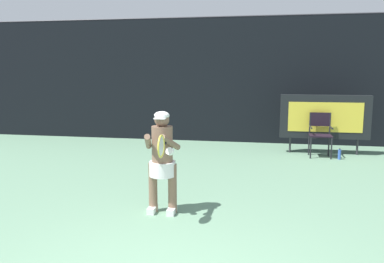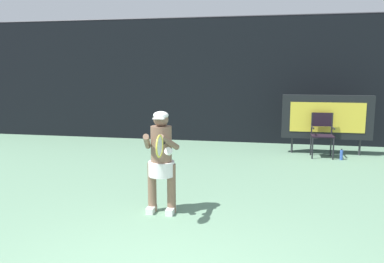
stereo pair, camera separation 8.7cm
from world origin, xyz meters
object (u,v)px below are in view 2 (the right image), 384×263
(scoreboard, at_px, (327,117))
(umpire_chair, at_px, (322,132))
(tennis_racket, at_px, (160,146))
(tennis_player, at_px, (161,157))
(water_bottle, at_px, (341,155))

(scoreboard, height_order, umpire_chair, scoreboard)
(scoreboard, bearing_deg, tennis_racket, -118.08)
(scoreboard, height_order, tennis_player, tennis_player)
(umpire_chair, relative_size, tennis_player, 0.71)
(water_bottle, bearing_deg, scoreboard, 115.03)
(scoreboard, distance_m, water_bottle, 1.08)
(tennis_player, height_order, tennis_racket, tennis_player)
(scoreboard, xyz_separation_m, water_bottle, (0.29, -0.63, -0.82))
(umpire_chair, bearing_deg, scoreboard, 69.39)
(umpire_chair, height_order, tennis_racket, tennis_racket)
(scoreboard, relative_size, umpire_chair, 2.04)
(umpire_chair, relative_size, water_bottle, 4.08)
(water_bottle, distance_m, tennis_racket, 5.74)
(water_bottle, distance_m, tennis_player, 5.36)
(scoreboard, xyz_separation_m, tennis_player, (-2.97, -4.82, -0.10))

